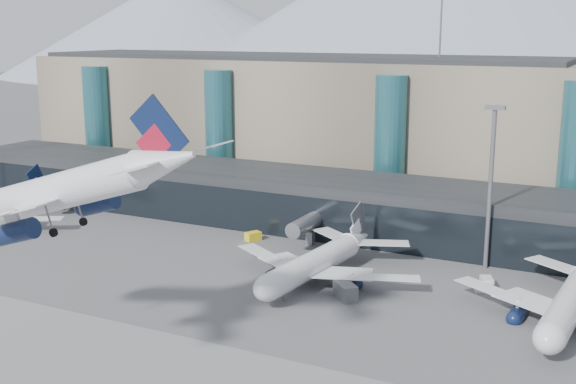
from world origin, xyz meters
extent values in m
plane|color=#515154|center=(0.00, 0.00, 0.00)|extent=(900.00, 900.00, 0.00)
cube|color=black|center=(0.00, 58.00, 5.00)|extent=(170.00, 18.00, 10.00)
cube|color=black|center=(0.00, 49.10, 4.00)|extent=(170.00, 0.40, 8.00)
cylinder|color=slate|center=(-55.00, 47.00, 4.20)|extent=(2.80, 14.00, 2.80)
cube|color=slate|center=(-55.00, 47.00, 1.20)|extent=(1.20, 1.20, 2.40)
cylinder|color=slate|center=(0.00, 47.00, 4.20)|extent=(2.80, 14.00, 2.80)
cube|color=slate|center=(0.00, 47.00, 1.20)|extent=(1.20, 1.20, 2.40)
cube|color=gray|center=(-25.00, 90.00, 15.00)|extent=(130.00, 30.00, 30.00)
cube|color=black|center=(-25.00, 90.00, 30.50)|extent=(123.50, 28.00, 1.00)
cylinder|color=#286570|center=(-70.00, 74.00, 14.00)|extent=(6.40, 6.40, 28.00)
cylinder|color=#286570|center=(-35.00, 74.00, 14.00)|extent=(6.40, 6.40, 28.00)
cylinder|color=#286570|center=(5.00, 74.00, 14.00)|extent=(6.40, 6.40, 28.00)
cylinder|color=slate|center=(10.00, 90.00, 38.00)|extent=(0.40, 0.40, 16.00)
cone|color=gray|center=(-260.00, 380.00, 37.50)|extent=(320.00, 320.00, 75.00)
cylinder|color=slate|center=(30.00, 48.00, 12.50)|extent=(0.70, 0.70, 25.00)
cube|color=slate|center=(30.00, 48.00, 25.30)|extent=(3.00, 1.20, 0.60)
cylinder|color=silver|center=(-3.35, -7.62, 21.65)|extent=(23.63, 5.04, 3.89)
cone|color=silver|center=(11.72, -6.88, 21.85)|extent=(6.89, 4.21, 3.89)
cube|color=silver|center=(-1.26, -15.91, 21.01)|extent=(12.86, 17.48, 0.19)
cylinder|color=#0D193C|center=(-2.70, -13.97, 19.03)|extent=(4.79, 2.37, 2.14)
cube|color=silver|center=(11.95, -11.57, 22.04)|extent=(7.34, 9.20, 0.16)
cube|color=silver|center=(-2.08, 0.83, 21.01)|extent=(11.60, 17.67, 0.19)
cylinder|color=#0D193C|center=(-3.32, -1.25, 19.03)|extent=(4.79, 2.37, 2.14)
cube|color=silver|center=(11.49, -2.20, 22.04)|extent=(6.74, 9.31, 0.16)
cube|color=#0D193C|center=(12.05, -6.87, 24.96)|extent=(5.81, 0.52, 6.84)
cube|color=maroon|center=(11.05, -6.92, 23.79)|extent=(3.89, 0.46, 3.74)
cylinder|color=slate|center=(-11.55, -8.03, 19.12)|extent=(0.16, 0.16, 3.11)
cylinder|color=black|center=(-11.55, -8.03, 17.76)|extent=(0.70, 0.28, 0.69)
cylinder|color=black|center=(-2.23, -9.91, 17.76)|extent=(0.90, 0.39, 0.89)
cylinder|color=black|center=(-2.46, -5.25, 17.76)|extent=(0.90, 0.39, 0.89)
cone|color=silver|center=(-60.94, 45.90, 4.48)|extent=(4.16, 6.81, 3.84)
cube|color=silver|center=(-52.02, 33.06, 3.65)|extent=(17.29, 12.71, 0.19)
cylinder|color=#0D193C|center=(-53.94, 31.64, 1.69)|extent=(2.34, 4.74, 2.11)
cube|color=silver|center=(-56.30, 46.12, 4.67)|extent=(9.10, 7.26, 0.15)
cube|color=silver|center=(-65.57, 45.67, 4.67)|extent=(9.21, 6.67, 0.15)
cube|color=#0D193C|center=(-60.95, 46.23, 7.55)|extent=(0.51, 5.75, 6.77)
cube|color=silver|center=(-60.91, 45.24, 6.40)|extent=(0.45, 3.85, 3.70)
cylinder|color=black|center=(-57.96, 32.10, 0.44)|extent=(0.38, 0.89, 0.88)
cylinder|color=silver|center=(8.79, 31.00, 4.16)|extent=(6.15, 22.83, 3.74)
ellipsoid|color=silver|center=(7.58, 19.79, 4.16)|extent=(4.28, 5.61, 3.74)
cone|color=silver|center=(10.36, 45.42, 4.35)|extent=(4.41, 6.81, 3.74)
cube|color=silver|center=(16.98, 31.73, 3.55)|extent=(17.02, 10.38, 0.19)
cylinder|color=#0D193C|center=(14.91, 30.66, 1.64)|extent=(2.53, 4.71, 2.06)
cube|color=silver|center=(14.84, 44.93, 4.54)|extent=(8.98, 6.10, 0.15)
cube|color=silver|center=(0.96, 33.47, 3.55)|extent=(16.62, 13.03, 0.19)
cylinder|color=#0D193C|center=(2.74, 31.98, 1.64)|extent=(2.53, 4.71, 2.06)
cube|color=silver|center=(5.87, 45.90, 4.54)|extent=(8.74, 7.37, 0.15)
cube|color=slate|center=(10.39, 45.74, 7.34)|extent=(0.83, 5.57, 6.58)
cube|color=silver|center=(10.29, 44.78, 6.22)|extent=(0.66, 3.74, 3.60)
cylinder|color=slate|center=(7.94, 23.15, 1.73)|extent=(0.15, 0.15, 2.99)
cylinder|color=black|center=(7.94, 23.15, 0.43)|extent=(0.31, 0.69, 0.66)
cylinder|color=black|center=(11.13, 31.72, 0.43)|extent=(0.42, 0.88, 0.85)
cylinder|color=black|center=(6.67, 32.20, 0.43)|extent=(0.42, 0.88, 0.85)
cylinder|color=silver|center=(44.21, 31.00, 4.16)|extent=(5.44, 22.77, 3.74)
ellipsoid|color=silver|center=(43.35, 19.76, 4.16)|extent=(4.12, 5.50, 3.74)
cube|color=silver|center=(36.30, 33.22, 3.55)|extent=(16.72, 12.67, 0.19)
cylinder|color=#0D193C|center=(38.13, 31.79, 1.64)|extent=(2.39, 4.65, 2.05)
cube|color=silver|center=(40.81, 45.80, 4.54)|extent=(8.80, 7.20, 0.15)
cylinder|color=slate|center=(43.61, 23.13, 1.73)|extent=(0.15, 0.15, 2.99)
cylinder|color=black|center=(43.61, 23.13, 0.43)|extent=(0.29, 0.68, 0.66)
cylinder|color=black|center=(42.05, 32.13, 0.43)|extent=(0.40, 0.88, 0.85)
cube|color=silver|center=(-52.21, 26.16, 0.83)|extent=(3.16, 2.07, 1.66)
cube|color=yellow|center=(-10.16, 44.77, 0.77)|extent=(2.73, 3.15, 1.55)
cube|color=#4F5055|center=(15.25, 25.71, 1.13)|extent=(4.40, 4.38, 2.26)
cube|color=silver|center=(31.94, 37.15, 0.69)|extent=(2.74, 2.26, 1.38)
cube|color=#4F5055|center=(-63.89, 42.24, 0.82)|extent=(3.15, 3.16, 1.63)
cube|color=silver|center=(32.03, 38.89, 0.80)|extent=(2.52, 3.14, 1.59)
camera|label=1|loc=(50.48, -62.85, 36.94)|focal=45.00mm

